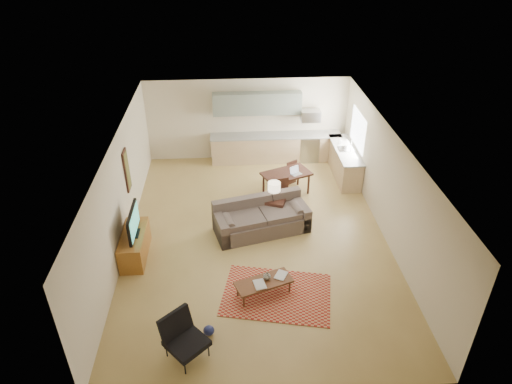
{
  "coord_description": "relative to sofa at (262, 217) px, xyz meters",
  "views": [
    {
      "loc": [
        -0.63,
        -9.34,
        7.07
      ],
      "look_at": [
        0.0,
        0.3,
        1.15
      ],
      "focal_mm": 32.0,
      "sensor_mm": 36.0,
      "label": 1
    }
  ],
  "objects": [
    {
      "name": "kitchen_counter_right",
      "position": [
        2.79,
        2.76,
        0.03
      ],
      "size": [
        0.64,
        2.26,
        0.92
      ],
      "primitive_type": null,
      "color": "tan",
      "rests_on": "ground"
    },
    {
      "name": "room",
      "position": [
        -0.14,
        -0.24,
        0.92
      ],
      "size": [
        9.0,
        9.0,
        9.0
      ],
      "color": "#A7894A",
      "rests_on": "ground"
    },
    {
      "name": "coffee_table",
      "position": [
        -0.13,
        -2.31,
        -0.25
      ],
      "size": [
        1.32,
        0.88,
        0.37
      ],
      "primitive_type": null,
      "rotation": [
        0.0,
        0.0,
        0.35
      ],
      "color": "#4F2A16",
      "rests_on": "floor"
    },
    {
      "name": "tv",
      "position": [
        -3.04,
        -0.82,
        0.55
      ],
      "size": [
        0.11,
        1.09,
        0.65
      ],
      "primitive_type": null,
      "color": "black",
      "rests_on": "tv_credenza"
    },
    {
      "name": "window_right",
      "position": [
        3.09,
        2.76,
        1.12
      ],
      "size": [
        0.02,
        1.4,
        1.05
      ],
      "primitive_type": "cube",
      "color": "white",
      "rests_on": "room"
    },
    {
      "name": "console_table",
      "position": [
        0.35,
        0.42,
        -0.1
      ],
      "size": [
        0.68,
        0.56,
        0.67
      ],
      "primitive_type": null,
      "rotation": [
        0.0,
        0.0,
        -0.36
      ],
      "color": "black",
      "rests_on": "floor"
    },
    {
      "name": "kitchen_microwave",
      "position": [
        1.86,
        3.96,
        1.12
      ],
      "size": [
        0.62,
        0.4,
        0.35
      ],
      "primitive_type": "cube",
      "color": "#A5A8AD",
      "rests_on": "room"
    },
    {
      "name": "soap_bottle",
      "position": [
        2.69,
        3.13,
        0.58
      ],
      "size": [
        0.11,
        0.11,
        0.19
      ],
      "primitive_type": "imported",
      "rotation": [
        0.0,
        0.0,
        -0.16
      ],
      "color": "#F6E3C2",
      "rests_on": "kitchen_counter_right"
    },
    {
      "name": "kitchen_range",
      "position": [
        1.86,
        3.94,
        0.02
      ],
      "size": [
        0.62,
        0.62,
        0.9
      ],
      "primitive_type": "cube",
      "color": "#A5A8AD",
      "rests_on": "ground"
    },
    {
      "name": "laptop",
      "position": [
        1.12,
        1.71,
        0.36
      ],
      "size": [
        0.36,
        0.33,
        0.22
      ],
      "primitive_type": null,
      "rotation": [
        0.0,
        0.0,
        0.53
      ],
      "color": "#A5A8AD",
      "rests_on": "dining_table"
    },
    {
      "name": "vase",
      "position": [
        -0.06,
        -2.24,
        0.02
      ],
      "size": [
        0.21,
        0.21,
        0.17
      ],
      "primitive_type": "imported",
      "rotation": [
        0.0,
        0.0,
        0.11
      ],
      "color": "black",
      "rests_on": "coffee_table"
    },
    {
      "name": "table_lamp",
      "position": [
        0.35,
        0.42,
        0.51
      ],
      "size": [
        0.4,
        0.4,
        0.54
      ],
      "primitive_type": null,
      "rotation": [
        0.0,
        0.0,
        -0.26
      ],
      "color": "beige",
      "rests_on": "console_table"
    },
    {
      "name": "dining_chair_far",
      "position": [
        1.0,
        2.51,
        -0.05
      ],
      "size": [
        0.52,
        0.52,
        0.78
      ],
      "primitive_type": null,
      "rotation": [
        0.0,
        0.0,
        3.69
      ],
      "color": "black",
      "rests_on": "floor"
    },
    {
      "name": "sofa",
      "position": [
        0.0,
        0.0,
        0.0
      ],
      "size": [
        2.69,
        1.68,
        0.87
      ],
      "primitive_type": null,
      "rotation": [
        0.0,
        0.0,
        0.26
      ],
      "color": "brown",
      "rests_on": "floor"
    },
    {
      "name": "wall_art_left",
      "position": [
        -3.35,
        0.66,
        1.12
      ],
      "size": [
        0.06,
        0.42,
        1.1
      ],
      "primitive_type": null,
      "color": "olive",
      "rests_on": "room"
    },
    {
      "name": "rug",
      "position": [
        0.15,
        -2.35,
        -0.42
      ],
      "size": [
        2.58,
        2.04,
        0.02
      ],
      "primitive_type": "cube",
      "rotation": [
        0.0,
        0.0,
        -0.21
      ],
      "color": "maroon",
      "rests_on": "floor"
    },
    {
      "name": "kitchen_counter_back",
      "position": [
        0.76,
        3.94,
        0.03
      ],
      "size": [
        4.26,
        0.64,
        0.92
      ],
      "primitive_type": null,
      "color": "tan",
      "rests_on": "ground"
    },
    {
      "name": "book_b",
      "position": [
        0.16,
        -2.11,
        -0.06
      ],
      "size": [
        0.48,
        0.5,
        0.02
      ],
      "primitive_type": "imported",
      "rotation": [
        0.0,
        0.0,
        -0.49
      ],
      "color": "navy",
      "rests_on": "coffee_table"
    },
    {
      "name": "dining_table",
      "position": [
        0.85,
        1.8,
        -0.09
      ],
      "size": [
        1.56,
        1.25,
        0.69
      ],
      "primitive_type": null,
      "rotation": [
        0.0,
        0.0,
        0.4
      ],
      "color": "black",
      "rests_on": "floor"
    },
    {
      "name": "book_a",
      "position": [
        -0.34,
        -2.44,
        -0.05
      ],
      "size": [
        0.36,
        0.41,
        0.03
      ],
      "primitive_type": "imported",
      "rotation": [
        0.0,
        0.0,
        0.2
      ],
      "color": "maroon",
      "rests_on": "coffee_table"
    },
    {
      "name": "upper_cabinets",
      "position": [
        0.16,
        4.09,
        1.52
      ],
      "size": [
        2.8,
        0.34,
        0.7
      ],
      "primitive_type": "cube",
      "color": "gray",
      "rests_on": "room"
    },
    {
      "name": "triptych",
      "position": [
        -0.24,
        4.23,
        1.32
      ],
      "size": [
        1.7,
        0.04,
        0.5
      ],
      "primitive_type": null,
      "color": "#F6E3C2",
      "rests_on": "room"
    },
    {
      "name": "dining_chair_near",
      "position": [
        0.71,
        1.1,
        -0.02
      ],
      "size": [
        0.49,
        0.51,
        0.83
      ],
      "primitive_type": null,
      "rotation": [
        0.0,
        0.0,
        0.28
      ],
      "color": "black",
      "rests_on": "floor"
    },
    {
      "name": "armchair",
      "position": [
        -1.67,
        -3.84,
        0.01
      ],
      "size": [
        1.09,
        1.09,
        0.88
      ],
      "primitive_type": null,
      "rotation": [
        0.0,
        0.0,
        0.73
      ],
      "color": "black",
      "rests_on": "floor"
    },
    {
      "name": "tv_credenza",
      "position": [
        -3.1,
        -0.82,
        -0.11
      ],
      "size": [
        0.54,
        1.42,
        0.65
      ],
      "primitive_type": null,
      "color": "brown",
      "rests_on": "floor"
    }
  ]
}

